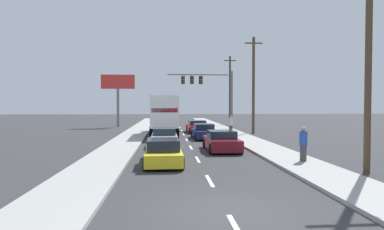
{
  "coord_description": "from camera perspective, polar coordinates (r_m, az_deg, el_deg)",
  "views": [
    {
      "loc": [
        -1.64,
        -8.88,
        2.93
      ],
      "look_at": [
        0.25,
        16.1,
        2.16
      ],
      "focal_mm": 31.19,
      "sensor_mm": 36.0,
      "label": 1
    }
  ],
  "objects": [
    {
      "name": "ground_plane",
      "position": [
        34.04,
        -1.54,
        -3.17
      ],
      "size": [
        140.0,
        140.0,
        0.0
      ],
      "primitive_type": "plane",
      "color": "#333335"
    },
    {
      "name": "sidewalk_right",
      "position": [
        29.73,
        8.26,
        -3.77
      ],
      "size": [
        2.53,
        80.0,
        0.14
      ],
      "primitive_type": "cube",
      "color": "#9E9E99",
      "rests_on": "ground_plane"
    },
    {
      "name": "sidewalk_left",
      "position": [
        29.19,
        -10.57,
        -3.88
      ],
      "size": [
        2.53,
        80.0,
        0.14
      ],
      "primitive_type": "cube",
      "color": "#9E9E99",
      "rests_on": "ground_plane"
    },
    {
      "name": "lane_markings",
      "position": [
        32.83,
        -1.44,
        -3.34
      ],
      "size": [
        0.14,
        62.0,
        0.01
      ],
      "color": "silver",
      "rests_on": "ground_plane"
    },
    {
      "name": "box_truck",
      "position": [
        31.82,
        -4.83,
        0.27
      ],
      "size": [
        2.78,
        8.89,
        3.71
      ],
      "color": "white",
      "rests_on": "ground_plane"
    },
    {
      "name": "car_white",
      "position": [
        23.48,
        -4.77,
        -3.92
      ],
      "size": [
        1.9,
        4.03,
        1.29
      ],
      "color": "white",
      "rests_on": "ground_plane"
    },
    {
      "name": "car_yellow",
      "position": [
        16.68,
        -4.96,
        -6.38
      ],
      "size": [
        1.94,
        4.53,
        1.25
      ],
      "color": "yellow",
      "rests_on": "ground_plane"
    },
    {
      "name": "car_red",
      "position": [
        35.18,
        0.85,
        -2.02
      ],
      "size": [
        2.09,
        4.58,
        1.28
      ],
      "color": "red",
      "rests_on": "ground_plane"
    },
    {
      "name": "car_navy",
      "position": [
        28.69,
        2.02,
        -2.93
      ],
      "size": [
        1.97,
        4.22,
        1.3
      ],
      "color": "#141E4C",
      "rests_on": "ground_plane"
    },
    {
      "name": "car_maroon",
      "position": [
        21.36,
        5.06,
        -4.55
      ],
      "size": [
        2.03,
        4.25,
        1.29
      ],
      "color": "maroon",
      "rests_on": "ground_plane"
    },
    {
      "name": "traffic_signal_mast",
      "position": [
        40.3,
        1.87,
        5.28
      ],
      "size": [
        7.9,
        0.69,
        7.02
      ],
      "color": "#595B56",
      "rests_on": "ground_plane"
    },
    {
      "name": "utility_pole_near",
      "position": [
        16.27,
        27.95,
        9.09
      ],
      "size": [
        1.8,
        0.28,
        9.85
      ],
      "color": "brown",
      "rests_on": "ground_plane"
    },
    {
      "name": "utility_pole_mid",
      "position": [
        34.11,
        10.46,
        5.19
      ],
      "size": [
        1.8,
        0.28,
        9.69
      ],
      "color": "brown",
      "rests_on": "ground_plane"
    },
    {
      "name": "utility_pole_far",
      "position": [
        47.61,
        6.5,
        4.28
      ],
      "size": [
        1.8,
        0.28,
        9.77
      ],
      "color": "brown",
      "rests_on": "ground_plane"
    },
    {
      "name": "roadside_billboard",
      "position": [
        45.07,
        -12.55,
        4.33
      ],
      "size": [
        4.4,
        0.36,
        6.88
      ],
      "color": "slate",
      "rests_on": "ground_plane"
    },
    {
      "name": "pedestrian_near_corner",
      "position": [
        31.88,
        6.65,
        -1.68
      ],
      "size": [
        0.38,
        0.38,
        1.76
      ],
      "color": "#3F3F42",
      "rests_on": "sidewalk_right"
    },
    {
      "name": "pedestrian_mid_block",
      "position": [
        17.41,
        18.5,
        -4.73
      ],
      "size": [
        0.38,
        0.38,
        1.7
      ],
      "color": "#3F3F42",
      "rests_on": "sidewalk_right"
    }
  ]
}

